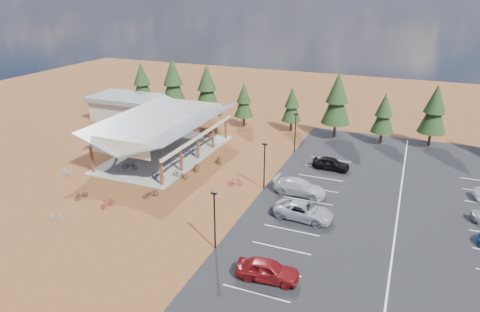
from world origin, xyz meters
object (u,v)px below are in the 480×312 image
lamp_post_0 (215,216)px  bike_2 (160,140)px  bike_4 (159,175)px  bike_9 (67,172)px  trash_bin_0 (197,168)px  bike_1 (146,147)px  bike_12 (150,193)px  car_0 (268,270)px  car_2 (304,211)px  bike_8 (82,195)px  lamp_post_1 (264,163)px  bike_13 (57,217)px  bike_11 (107,203)px  car_4 (331,163)px  trash_bin_1 (219,160)px  bike_5 (175,153)px  bike_pavilion (165,125)px  bike_6 (190,151)px  outbuilding (126,107)px  bike_3 (172,131)px  bike_7 (207,135)px  car_3 (299,187)px  bike_16 (180,174)px  bike_0 (130,166)px  bike_15 (235,182)px  lamp_post_2 (295,130)px

lamp_post_0 → bike_2: bearing=131.8°
bike_4 → bike_9: 10.61m
trash_bin_0 → bike_1: size_ratio=0.54×
bike_4 → bike_12: bike_4 is taller
trash_bin_0 → car_0: 20.78m
car_2 → bike_8: bearing=105.4°
lamp_post_1 → bike_13: size_ratio=2.98×
bike_11 → car_4: 25.26m
car_0 → bike_9: bearing=65.8°
trash_bin_1 → bike_5: bike_5 is taller
bike_pavilion → bike_9: size_ratio=12.27×
bike_6 → outbuilding: bearing=40.5°
bike_2 → bike_3: (-0.42, 3.93, 0.01)m
trash_bin_1 → car_2: size_ratio=0.17×
bike_4 → bike_8: 8.34m
lamp_post_1 → bike_7: 17.72m
car_2 → car_3: bearing=22.8°
car_2 → car_3: size_ratio=1.01×
trash_bin_0 → bike_6: (-3.38, 4.46, 0.13)m
car_3 → bike_16: bearing=98.3°
car_4 → car_0: bearing=-177.3°
outbuilding → bike_0: (12.89, -17.25, -1.45)m
bike_15 → bike_16: (-6.44, -0.51, 0.02)m
bike_6 → bike_0: bearing=131.1°
bike_pavilion → trash_bin_1: 8.44m
trash_bin_0 → bike_4: size_ratio=0.51×
bike_7 → car_3: bearing=-117.1°
bike_3 → lamp_post_1: bearing=-128.3°
lamp_post_2 → bike_6: bearing=-152.4°
car_4 → bike_3: bearing=84.2°
bike_11 → bike_6: bearing=98.4°
outbuilding → bike_12: bearing=-49.5°
bike_4 → bike_8: (-4.73, -6.86, -0.17)m
bike_7 → bike_8: bearing=179.2°
bike_0 → bike_3: size_ratio=1.12×
bike_pavilion → bike_7: 8.18m
bike_6 → bike_pavilion: bearing=85.3°
bike_7 → bike_8: (-3.62, -21.25, -0.19)m
bike_5 → car_4: (18.71, 3.70, 0.15)m
bike_16 → car_2: size_ratio=0.35×
bike_11 → car_3: (16.47, 9.80, 0.33)m
bike_4 → bike_16: (2.04, 1.24, -0.06)m
bike_9 → bike_13: bike_13 is taller
bike_13 → lamp_post_2: bearing=134.4°
outbuilding → bike_12: outbuilding is taller
bike_1 → bike_7: bearing=-23.5°
bike_15 → car_2: car_2 is taller
bike_8 → bike_15: (13.22, 8.61, 0.08)m
bike_0 → bike_6: size_ratio=1.00×
bike_4 → trash_bin_0: bearing=-30.1°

